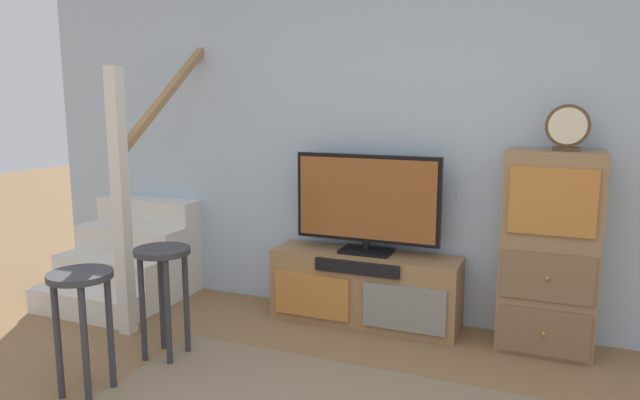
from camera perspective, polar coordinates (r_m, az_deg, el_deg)
name	(u,v)px	position (r m, az deg, el deg)	size (l,w,h in m)	color
back_wall	(419,133)	(4.23, 9.56, 6.37)	(6.40, 0.12, 2.70)	#A8BCD1
media_console	(365,288)	(4.26, 4.34, -8.52)	(1.34, 0.38, 0.51)	#997047
television	(367,201)	(4.13, 4.55, -0.13)	(1.04, 0.22, 0.70)	black
side_cabinet	(549,253)	(3.98, 21.29, -4.79)	(0.58, 0.38, 1.28)	#93704C
desk_clock	(568,128)	(3.85, 22.82, 6.46)	(0.26, 0.08, 0.28)	#4C3823
staircase	(145,247)	(5.15, -16.59, -4.34)	(1.00, 1.36, 2.20)	silver
bar_stool_near	(82,304)	(3.44, -22.03, -9.28)	(0.34, 0.34, 0.69)	#333338
bar_stool_far	(163,276)	(3.76, -14.92, -7.15)	(0.34, 0.34, 0.70)	#333338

